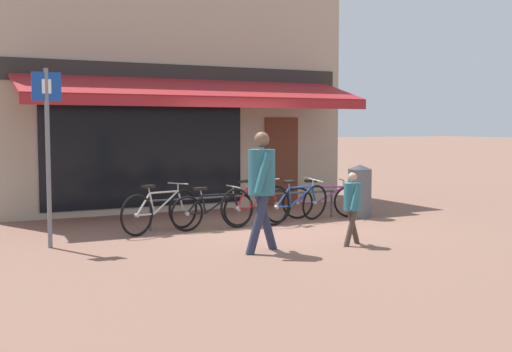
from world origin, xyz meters
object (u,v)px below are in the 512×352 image
Objects in this scene: bicycle_black at (213,210)px; bicycle_blue at (296,203)px; bicycle_silver at (161,210)px; parking_sign at (48,140)px; bicycle_red at (257,205)px; bicycle_purple at (323,201)px; litter_bin at (360,191)px; pedestrian_adult at (262,179)px; pedestrian_child at (352,201)px.

bicycle_black is 1.75m from bicycle_blue.
bicycle_silver is 2.48m from parking_sign.
bicycle_silver is at bearing 160.43° from bicycle_blue.
parking_sign reaches higher than bicycle_red.
bicycle_purple is 1.56× the size of litter_bin.
pedestrian_adult reaches higher than bicycle_red.
bicycle_silver is 0.93× the size of pedestrian_adult.
bicycle_blue is at bearing -6.18° from bicycle_black.
parking_sign is at bearing -156.78° from bicycle_purple.
bicycle_blue reaches higher than bicycle_purple.
litter_bin is (1.55, 0.04, 0.17)m from bicycle_blue.
bicycle_red is 1.00× the size of bicycle_purple.
litter_bin is at bearing 4.80° from parking_sign.
pedestrian_adult is (-0.18, -2.31, 0.75)m from bicycle_black.
bicycle_silver is 2.64m from pedestrian_adult.
pedestrian_child is (2.34, -2.57, 0.31)m from bicycle_silver.
bicycle_blue is (0.81, -0.09, -0.01)m from bicycle_red.
bicycle_silver is 3.49m from pedestrian_child.
pedestrian_child is (-1.23, -2.75, 0.35)m from bicycle_purple.
bicycle_blue is at bearing -178.67° from litter_bin.
bicycle_red is (0.94, 0.06, 0.04)m from bicycle_black.
parking_sign is (-3.00, -0.53, 1.34)m from bicycle_black.
bicycle_blue is 0.98× the size of pedestrian_adult.
bicycle_blue is 1.56m from litter_bin.
pedestrian_child is at bearing -23.97° from parking_sign.
bicycle_purple is at bearing -3.75° from bicycle_red.
parking_sign is at bearing 169.34° from bicycle_blue.
pedestrian_child is at bearing -128.21° from litter_bin.
bicycle_red is 0.93× the size of pedestrian_adult.
bicycle_black is 3.31m from litter_bin.
pedestrian_adult is 4.22m from litter_bin.
bicycle_red is at bearing -1.54° from bicycle_black.
pedestrian_child is (-0.39, -2.43, 0.32)m from bicycle_blue.
bicycle_blue is (2.73, -0.14, -0.01)m from bicycle_silver.
pedestrian_adult is 0.66× the size of parking_sign.
parking_sign is at bearing 177.05° from bicycle_red.
pedestrian_child is at bearing -66.07° from bicycle_black.
pedestrian_adult is 1.56× the size of pedestrian_child.
pedestrian_child reaches higher than bicycle_black.
pedestrian_adult reaches higher than pedestrian_child.
bicycle_blue is 1.04× the size of bicycle_purple.
litter_bin is (0.71, -0.28, 0.19)m from bicycle_purple.
pedestrian_child reaches higher than bicycle_purple.
parking_sign reaches higher than bicycle_black.
bicycle_silver is 0.99× the size of bicycle_red.
pedestrian_adult reaches higher than bicycle_blue.
bicycle_silver is 0.61× the size of parking_sign.
bicycle_silver is at bearing -162.23° from bicycle_purple.
litter_bin is at bearing 34.53° from pedestrian_adult.
bicycle_purple is 3.03m from pedestrian_child.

